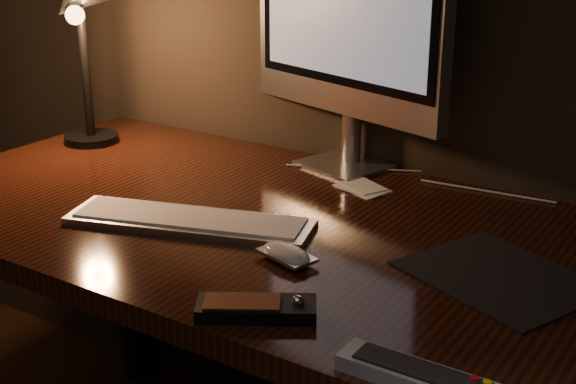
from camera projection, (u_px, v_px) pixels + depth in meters
The scene contains 10 objects.
desk at pixel (320, 278), 1.50m from camera, with size 1.60×0.75×0.75m.
monitor at pixel (347, 15), 1.60m from camera, with size 0.50×0.19×0.54m.
keyboard at pixel (190, 220), 1.41m from camera, with size 0.44×0.12×0.02m, color silver.
mousepad at pixel (500, 277), 1.21m from camera, with size 0.27×0.21×0.00m, color black.
mouse at pixel (287, 256), 1.26m from camera, with size 0.10×0.05×0.02m, color white.
media_remote at pixel (256, 308), 1.10m from camera, with size 0.17×0.14×0.03m.
tv_remote at pixel (420, 377), 0.94m from camera, with size 0.20×0.05×0.03m.
papers at pixel (362, 188), 1.58m from camera, with size 0.10×0.07×0.01m, color white.
desk_lamp at pixel (77, 23), 1.75m from camera, with size 0.20×0.21×0.42m.
cable at pixel (415, 181), 1.62m from camera, with size 0.00×0.00×0.55m, color white.
Camera 1 is at (0.69, 0.76, 1.29)m, focal length 50.00 mm.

